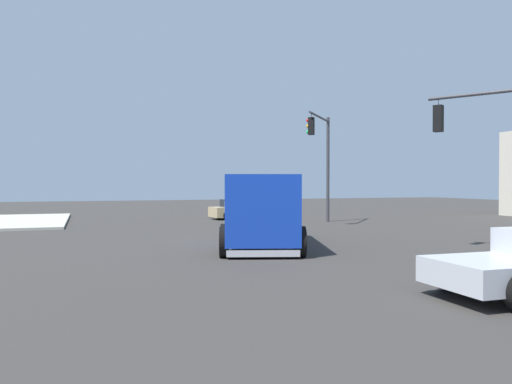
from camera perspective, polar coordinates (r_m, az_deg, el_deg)
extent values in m
plane|color=#33302D|center=(21.11, -1.93, -5.48)|extent=(100.00, 100.00, 0.00)
cube|color=#1438AD|center=(18.42, 0.37, -1.71)|extent=(6.50, 4.07, 2.32)
cube|color=#1438AD|center=(22.56, -0.08, -2.00)|extent=(2.52, 2.85, 1.70)
cube|color=black|center=(23.39, -0.15, -1.06)|extent=(0.67, 1.95, 0.88)
cube|color=#B2B2B7|center=(15.62, 0.83, -7.06)|extent=(0.87, 2.26, 0.21)
cube|color=white|center=(18.40, -3.40, -1.35)|extent=(4.88, 1.51, 0.36)
cube|color=white|center=(18.50, 4.12, -1.34)|extent=(4.88, 1.51, 0.36)
cylinder|color=black|center=(22.54, -3.23, -3.79)|extent=(1.04, 0.56, 1.00)
cylinder|color=black|center=(22.63, 3.07, -3.77)|extent=(1.04, 0.56, 1.00)
cylinder|color=black|center=(17.06, -3.61, -5.34)|extent=(1.04, 0.56, 1.00)
cylinder|color=black|center=(17.17, 4.73, -5.29)|extent=(1.04, 0.56, 1.00)
cylinder|color=black|center=(16.01, -3.71, -5.75)|extent=(1.04, 0.56, 1.00)
cylinder|color=black|center=(16.14, 5.17, -5.70)|extent=(1.04, 0.56, 1.00)
cylinder|color=#38383D|center=(31.07, 8.27, 2.57)|extent=(0.20, 0.20, 6.47)
cylinder|color=#38383D|center=(29.18, 7.31, 8.55)|extent=(3.42, 2.92, 0.12)
cylinder|color=#38383D|center=(27.39, 6.38, 8.78)|extent=(0.03, 0.03, 0.25)
cube|color=black|center=(27.32, 6.37, 7.53)|extent=(0.42, 0.42, 0.95)
sphere|color=red|center=(27.40, 6.01, 8.18)|extent=(0.20, 0.20, 0.20)
sphere|color=#EFA314|center=(27.37, 6.01, 7.53)|extent=(0.20, 0.20, 0.20)
sphere|color=#19CC4C|center=(27.33, 6.00, 6.89)|extent=(0.20, 0.20, 0.20)
cylinder|color=#38383D|center=(18.70, 24.89, 10.26)|extent=(3.32, 2.15, 0.12)
cylinder|color=#38383D|center=(19.11, 20.23, 9.71)|extent=(0.03, 0.03, 0.25)
cube|color=black|center=(19.03, 20.22, 7.92)|extent=(0.41, 0.41, 0.95)
sphere|color=red|center=(19.24, 20.40, 8.79)|extent=(0.20, 0.20, 0.20)
sphere|color=#EFA314|center=(19.20, 20.39, 7.88)|extent=(0.20, 0.20, 0.20)
sphere|color=#19CC4C|center=(19.17, 20.39, 6.96)|extent=(0.20, 0.20, 0.20)
cube|color=#B7BABF|center=(11.24, 25.03, -8.46)|extent=(1.99, 2.03, 0.55)
cylinder|color=black|center=(11.94, 21.28, -8.73)|extent=(0.25, 0.76, 0.76)
cube|color=tan|center=(33.30, -1.53, -2.26)|extent=(2.19, 4.45, 0.65)
cube|color=black|center=(33.21, -1.77, -1.27)|extent=(1.80, 2.54, 0.50)
cylinder|color=black|center=(34.72, 0.04, -2.41)|extent=(0.26, 0.64, 0.62)
cylinder|color=black|center=(33.05, 1.36, -2.59)|extent=(0.26, 0.64, 0.62)
cylinder|color=black|center=(33.64, -4.37, -2.53)|extent=(0.26, 0.64, 0.62)
cylinder|color=black|center=(31.92, -3.24, -2.71)|extent=(0.26, 0.64, 0.62)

